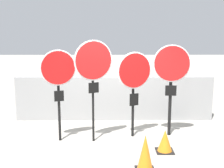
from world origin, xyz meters
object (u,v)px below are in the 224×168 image
stop_sign_2 (134,77)px  stop_sign_3 (171,72)px  traffic_cone_1 (165,141)px  stop_sign_1 (93,66)px  stop_sign_0 (58,75)px  traffic_cone_0 (145,153)px

stop_sign_2 → stop_sign_3: (0.93, 0.08, 0.09)m
stop_sign_3 → traffic_cone_1: size_ratio=4.61×
stop_sign_1 → stop_sign_3: bearing=-13.5°
stop_sign_2 → stop_sign_3: 0.94m
stop_sign_0 → stop_sign_3: size_ratio=0.96×
stop_sign_0 → stop_sign_2: bearing=-9.2°
stop_sign_2 → traffic_cone_0: bearing=-110.6°
stop_sign_1 → stop_sign_2: bearing=-7.3°
stop_sign_0 → traffic_cone_0: size_ratio=3.03×
stop_sign_3 → stop_sign_1: bearing=-165.4°
stop_sign_3 → traffic_cone_1: stop_sign_3 is taller
stop_sign_3 → stop_sign_0: bearing=-169.8°
stop_sign_2 → stop_sign_1: bearing=174.5°
stop_sign_2 → traffic_cone_1: 1.73m
traffic_cone_1 → stop_sign_3: bearing=74.0°
stop_sign_0 → traffic_cone_1: bearing=-32.5°
stop_sign_1 → stop_sign_2: stop_sign_1 is taller
stop_sign_1 → traffic_cone_0: bearing=-80.1°
traffic_cone_1 → stop_sign_0: bearing=165.2°
stop_sign_2 → traffic_cone_0: stop_sign_2 is taller
stop_sign_1 → stop_sign_2: (0.98, 0.32, -0.30)m
stop_sign_2 → stop_sign_3: bearing=-18.5°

